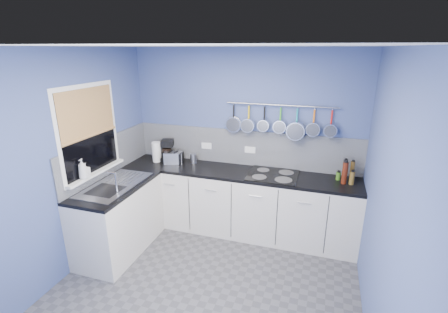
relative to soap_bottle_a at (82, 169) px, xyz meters
The scene contains 40 objects.
floor 1.93m from the soap_bottle_a, ahead, with size 3.20×3.00×0.02m, color #47474C.
ceiling 2.03m from the soap_bottle_a, ahead, with size 3.20×3.00×0.02m, color white.
wall_back 2.11m from the soap_bottle_a, 43.51° to the left, with size 3.20×0.02×2.50m, color #3F4F86.
wall_front 2.19m from the soap_bottle_a, 45.69° to the right, with size 3.20×0.02×2.50m, color #3F4F86.
wall_left 0.13m from the soap_bottle_a, 144.38° to the right, with size 0.02×3.00×2.50m, color #3F4F86.
wall_right 3.14m from the soap_bottle_a, ahead, with size 0.02×3.00×2.50m, color #3F4F86.
backsplash_back 2.09m from the soap_bottle_a, 43.08° to the left, with size 3.20×0.02×0.50m, color #97999F.
backsplash_left 0.55m from the soap_bottle_a, 96.10° to the left, with size 0.02×1.80×0.50m, color #97999F.
cabinet_run_back 2.05m from the soap_bottle_a, 36.75° to the left, with size 3.20×0.60×0.86m, color silver.
worktop_back 1.93m from the soap_bottle_a, 36.75° to the left, with size 3.20×0.60×0.04m, color black.
cabinet_run_left 0.81m from the soap_bottle_a, 46.54° to the left, with size 0.60×1.20×0.86m, color silver.
worktop_left 0.44m from the soap_bottle_a, 46.54° to the left, with size 0.60×1.20×0.04m, color black.
window_frame 0.45m from the soap_bottle_a, 100.51° to the left, with size 0.01×1.00×1.10m, color white.
window_glass 0.45m from the soap_bottle_a, 99.36° to the left, with size 0.01×0.90×1.00m, color black.
bamboo_blind 0.65m from the soap_bottle_a, 97.51° to the left, with size 0.01×0.90×0.55m, color #AD714B.
window_sill 0.28m from the soap_bottle_a, 94.71° to the left, with size 0.10×0.98×0.03m, color white.
sink_unit 0.43m from the soap_bottle_a, 46.54° to the left, with size 0.50×0.95×0.01m, color silver.
mixer_tap 0.42m from the soap_bottle_a, ahead, with size 0.12×0.08×0.26m, color silver, non-canonical shape.
socket_left 1.72m from the soap_bottle_a, 55.34° to the left, with size 0.15×0.01×0.09m, color white.
socket_right 2.16m from the soap_bottle_a, 41.01° to the left, with size 0.15×0.01×0.09m, color white.
pot_rail 2.54m from the soap_bottle_a, 34.45° to the left, with size 0.02×0.02×1.45m, color silver.
soap_bottle_a is the anchor object (origin of this frame).
soap_bottle_b 0.06m from the soap_bottle_a, 90.00° to the left, with size 0.08×0.08×0.17m, color white.
paper_towel 1.21m from the soap_bottle_a, 75.85° to the left, with size 0.13×0.13×0.29m, color white.
coffee_maker 1.32m from the soap_bottle_a, 70.94° to the left, with size 0.18×0.20×0.31m, color black, non-canonical shape.
toaster 1.31m from the soap_bottle_a, 64.48° to the left, with size 0.26×0.15×0.17m, color silver.
canister 1.53m from the soap_bottle_a, 56.86° to the left, with size 0.09×0.09×0.14m, color silver.
hob 2.32m from the soap_bottle_a, 29.44° to the left, with size 0.64×0.56×0.01m, color black.
pan_0 2.01m from the soap_bottle_a, 44.75° to the left, with size 0.21×0.05×0.40m, color silver, non-canonical shape.
pan_1 2.16m from the soap_bottle_a, 40.71° to the left, with size 0.19×0.10×0.38m, color silver, non-canonical shape.
pan_2 2.33m from the soap_bottle_a, 37.25° to the left, with size 0.16×0.10×0.35m, color silver, non-canonical shape.
pan_3 2.49m from the soap_bottle_a, 34.26° to the left, with size 0.17×0.08×0.36m, color silver, non-canonical shape.
pan_4 2.66m from the soap_bottle_a, 31.67° to the left, with size 0.24×0.12×0.43m, color silver, non-canonical shape.
pan_5 2.85m from the soap_bottle_a, 29.41° to the left, with size 0.18×0.08×0.37m, color silver, non-canonical shape.
pan_6 3.03m from the soap_bottle_a, 27.42° to the left, with size 0.16×0.12×0.35m, color silver, non-canonical shape.
condiment_0 3.23m from the soap_bottle_a, 23.02° to the left, with size 0.05×0.05×0.25m, color brown.
condiment_1 3.16m from the soap_bottle_a, 23.85° to the left, with size 0.05×0.05×0.26m, color black.
condiment_2 3.09m from the soap_bottle_a, 23.89° to the left, with size 0.06×0.06×0.10m, color #3F721E.
condiment_3 3.19m from the soap_bottle_a, 21.08° to the left, with size 0.06×0.06×0.16m, color brown.
condiment_4 3.10m from the soap_bottle_a, 21.64° to the left, with size 0.07×0.07×0.27m, color #4C190C.
Camera 1 is at (1.06, -2.73, 2.48)m, focal length 25.89 mm.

